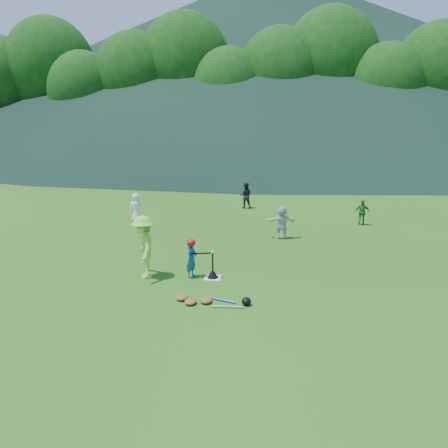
# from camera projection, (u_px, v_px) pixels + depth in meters

# --- Properties ---
(ground) EXTENTS (120.00, 120.00, 0.00)m
(ground) POSITION_uv_depth(u_px,v_px,m) (213.00, 278.00, 11.82)
(ground) COLOR #2A5814
(ground) RESTS_ON ground
(home_plate) EXTENTS (0.45, 0.45, 0.02)m
(home_plate) POSITION_uv_depth(u_px,v_px,m) (213.00, 278.00, 11.81)
(home_plate) COLOR silver
(home_plate) RESTS_ON ground
(baseball) EXTENTS (0.08, 0.08, 0.08)m
(baseball) POSITION_uv_depth(u_px,v_px,m) (213.00, 252.00, 11.64)
(baseball) COLOR white
(baseball) RESTS_ON batting_tee
(batter_child) EXTENTS (0.35, 0.44, 1.06)m
(batter_child) POSITION_uv_depth(u_px,v_px,m) (191.00, 259.00, 11.77)
(batter_child) COLOR #134D85
(batter_child) RESTS_ON ground
(adult_coach) EXTENTS (0.96, 1.25, 1.71)m
(adult_coach) POSITION_uv_depth(u_px,v_px,m) (144.00, 247.00, 11.69)
(adult_coach) COLOR #99E643
(adult_coach) RESTS_ON ground
(fielder_a) EXTENTS (0.71, 0.65, 1.22)m
(fielder_a) POSITION_uv_depth(u_px,v_px,m) (136.00, 208.00, 17.89)
(fielder_a) COLOR white
(fielder_a) RESTS_ON ground
(fielder_b) EXTENTS (0.62, 0.49, 1.22)m
(fielder_b) POSITION_uv_depth(u_px,v_px,m) (246.00, 195.00, 20.70)
(fielder_b) COLOR black
(fielder_b) RESTS_ON ground
(fielder_c) EXTENTS (0.61, 0.25, 1.03)m
(fielder_c) POSITION_uv_depth(u_px,v_px,m) (362.00, 212.00, 17.49)
(fielder_c) COLOR #287322
(fielder_c) RESTS_ON ground
(fielder_d) EXTENTS (1.16, 0.52, 1.20)m
(fielder_d) POSITION_uv_depth(u_px,v_px,m) (282.00, 222.00, 15.51)
(fielder_d) COLOR silver
(fielder_d) RESTS_ON ground
(batting_tee) EXTENTS (0.30, 0.30, 0.68)m
(batting_tee) POSITION_uv_depth(u_px,v_px,m) (213.00, 274.00, 11.78)
(batting_tee) COLOR black
(batting_tee) RESTS_ON home_plate
(batter_gear) EXTENTS (0.73, 0.26, 0.42)m
(batter_gear) POSITION_uv_depth(u_px,v_px,m) (192.00, 244.00, 11.66)
(batter_gear) COLOR red
(batter_gear) RESTS_ON ground
(equipment_pile) EXTENTS (1.80, 0.56, 0.19)m
(equipment_pile) POSITION_uv_depth(u_px,v_px,m) (206.00, 300.00, 10.24)
(equipment_pile) COLOR olive
(equipment_pile) RESTS_ON ground
(outfield_fence) EXTENTS (70.07, 0.08, 1.33)m
(outfield_fence) POSITION_uv_depth(u_px,v_px,m) (259.00, 158.00, 38.63)
(outfield_fence) COLOR gray
(outfield_fence) RESTS_ON ground
(tree_line) EXTENTS (70.04, 11.40, 14.82)m
(tree_line) POSITION_uv_depth(u_px,v_px,m) (265.00, 75.00, 42.41)
(tree_line) COLOR #382314
(tree_line) RESTS_ON ground
(distant_hills) EXTENTS (155.00, 140.00, 32.00)m
(distant_hills) POSITION_uv_depth(u_px,v_px,m) (234.00, 62.00, 87.94)
(distant_hills) COLOR black
(distant_hills) RESTS_ON ground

